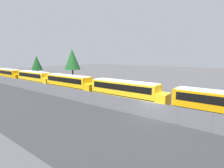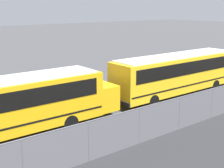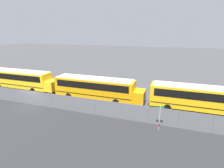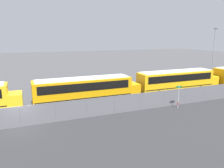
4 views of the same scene
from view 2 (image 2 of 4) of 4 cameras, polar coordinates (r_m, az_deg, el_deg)
school_bus_2 at (r=16.89m, az=-19.34°, el=-3.64°), size 12.99×2.45×3.17m
school_bus_3 at (r=24.68m, az=12.15°, el=2.30°), size 12.99×2.45×3.17m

